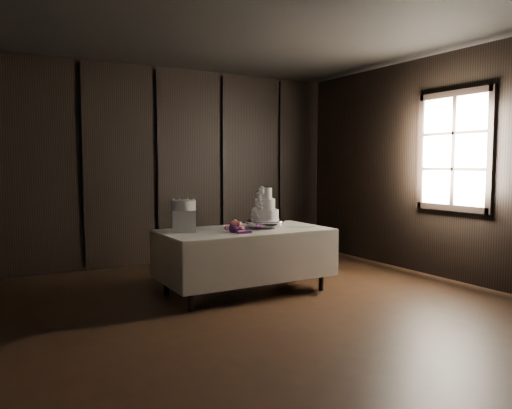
# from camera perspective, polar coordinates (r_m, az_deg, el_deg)

# --- Properties ---
(room) EXTENTS (6.08, 7.08, 3.08)m
(room) POSITION_cam_1_polar(r_m,az_deg,el_deg) (4.62, 2.91, 4.23)
(room) COLOR black
(room) RESTS_ON ground
(window) EXTENTS (0.06, 1.16, 1.56)m
(window) POSITION_cam_1_polar(r_m,az_deg,el_deg) (7.00, 21.65, 5.69)
(window) COLOR black
(window) RESTS_ON room
(display_table) EXTENTS (2.00, 1.05, 0.76)m
(display_table) POSITION_cam_1_polar(r_m,az_deg,el_deg) (5.98, -1.26, -6.12)
(display_table) COLOR beige
(display_table) RESTS_ON ground
(cake_stand) EXTENTS (0.53, 0.53, 0.09)m
(cake_stand) POSITION_cam_1_polar(r_m,az_deg,el_deg) (6.07, 1.04, -2.25)
(cake_stand) COLOR silver
(cake_stand) RESTS_ON display_table
(wedding_cake) EXTENTS (0.38, 0.33, 0.40)m
(wedding_cake) POSITION_cam_1_polar(r_m,az_deg,el_deg) (6.02, 0.89, -0.38)
(wedding_cake) COLOR white
(wedding_cake) RESTS_ON cake_stand
(bouquet) EXTENTS (0.30, 0.39, 0.17)m
(bouquet) POSITION_cam_1_polar(r_m,az_deg,el_deg) (5.66, -2.43, -2.63)
(bouquet) COLOR #E1635F
(bouquet) RESTS_ON display_table
(box_pedestal) EXTENTS (0.33, 0.33, 0.25)m
(box_pedestal) POSITION_cam_1_polar(r_m,az_deg,el_deg) (5.77, -8.26, -1.85)
(box_pedestal) COLOR white
(box_pedestal) RESTS_ON display_table
(small_cake) EXTENTS (0.31, 0.31, 0.11)m
(small_cake) POSITION_cam_1_polar(r_m,az_deg,el_deg) (5.75, -8.28, -0.06)
(small_cake) COLOR white
(small_cake) RESTS_ON box_pedestal
(cake_knife) EXTENTS (0.32, 0.22, 0.01)m
(cake_knife) POSITION_cam_1_polar(r_m,az_deg,el_deg) (6.10, 4.66, -2.59)
(cake_knife) COLOR silver
(cake_knife) RESTS_ON display_table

